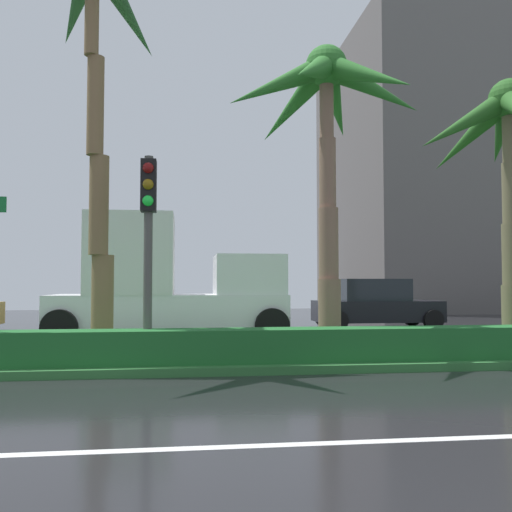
% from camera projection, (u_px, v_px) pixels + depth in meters
% --- Properties ---
extents(palm_tree_centre, '(4.66, 4.33, 8.52)m').
position_uv_depth(palm_tree_centre, '(95.00, 11.00, 11.06)').
color(palm_tree_centre, olive).
rests_on(palm_tree_centre, median_strip).
extents(palm_tree_centre_right, '(4.48, 4.16, 6.59)m').
position_uv_depth(palm_tree_centre_right, '(327.00, 108.00, 11.92)').
color(palm_tree_centre_right, '#7B5C49').
rests_on(palm_tree_centre_right, median_strip).
extents(palm_tree_mid_right, '(4.45, 4.33, 6.09)m').
position_uv_depth(palm_tree_mid_right, '(510.00, 140.00, 12.57)').
color(palm_tree_mid_right, brown).
rests_on(palm_tree_mid_right, median_strip).
extents(traffic_signal_median_right, '(0.28, 0.43, 3.77)m').
position_uv_depth(traffic_signal_median_right, '(148.00, 219.00, 10.09)').
color(traffic_signal_median_right, '#4C4C47').
rests_on(traffic_signal_median_right, median_strip).
extents(box_truck_lead, '(6.40, 2.64, 3.46)m').
position_uv_depth(box_truck_lead, '(167.00, 284.00, 15.38)').
color(box_truck_lead, white).
rests_on(box_truck_lead, ground_plane).
extents(car_in_traffic_third, '(4.30, 2.02, 1.72)m').
position_uv_depth(car_in_traffic_third, '(375.00, 305.00, 19.23)').
color(car_in_traffic_third, black).
rests_on(car_in_traffic_third, ground_plane).
extents(building_far_right, '(14.96, 13.90, 16.52)m').
position_uv_depth(building_far_right, '(458.00, 178.00, 35.00)').
color(building_far_right, '#605B59').
rests_on(building_far_right, ground_plane).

